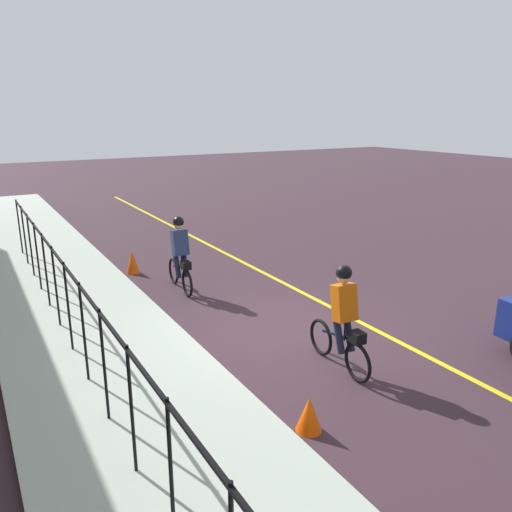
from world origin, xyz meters
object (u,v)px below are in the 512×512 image
Objects in this scene: traffic_cone_near at (133,262)px; traffic_cone_far at (309,414)px; cyclist_lead at (180,254)px; cyclist_follow at (343,319)px.

traffic_cone_far is (-8.02, 0.06, -0.05)m from traffic_cone_near.
traffic_cone_near reaches higher than traffic_cone_far.
cyclist_lead is at bearing -163.35° from traffic_cone_near.
traffic_cone_near is at bearing -0.40° from traffic_cone_far.
cyclist_follow is (-4.95, -0.82, 0.00)m from cyclist_lead.
cyclist_follow is at bearing -166.57° from cyclist_lead.
traffic_cone_far is (-6.06, 0.64, -0.66)m from cyclist_lead.
traffic_cone_near is 1.21× the size of traffic_cone_far.
traffic_cone_far is at bearing 179.60° from traffic_cone_near.
cyclist_lead and cyclist_follow have the same top height.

